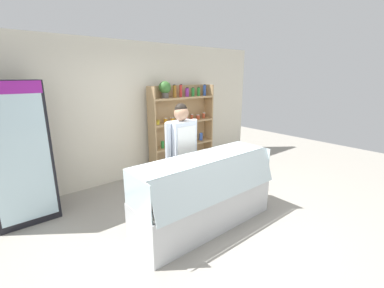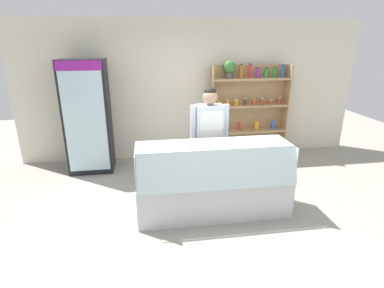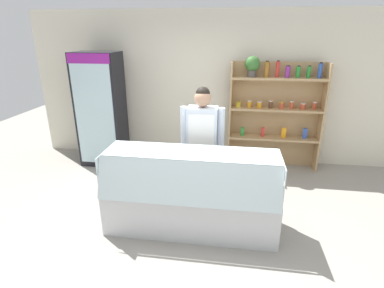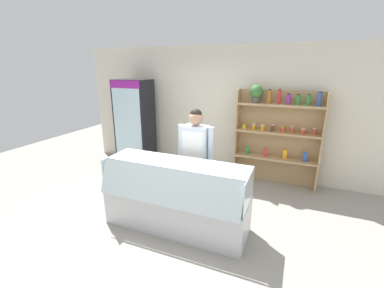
% 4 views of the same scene
% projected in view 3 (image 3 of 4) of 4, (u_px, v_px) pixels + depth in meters
% --- Properties ---
extents(ground_plane, '(12.00, 12.00, 0.00)m').
position_uv_depth(ground_plane, '(197.00, 226.00, 3.81)').
color(ground_plane, gray).
extents(back_wall, '(6.80, 0.10, 2.70)m').
position_uv_depth(back_wall, '(214.00, 88.00, 5.48)').
color(back_wall, silver).
rests_on(back_wall, ground).
extents(drinks_fridge, '(0.77, 0.56, 2.01)m').
position_uv_depth(drinks_fridge, '(101.00, 110.00, 5.36)').
color(drinks_fridge, black).
rests_on(drinks_fridge, ground).
extents(shelving_unit, '(1.57, 0.29, 1.95)m').
position_uv_depth(shelving_unit, '(273.00, 107.00, 5.17)').
color(shelving_unit, tan).
rests_on(shelving_unit, ground).
extents(deli_display_case, '(2.07, 0.72, 1.01)m').
position_uv_depth(deli_display_case, '(191.00, 205.00, 3.68)').
color(deli_display_case, silver).
rests_on(deli_display_case, ground).
extents(shop_clerk, '(0.58, 0.25, 1.67)m').
position_uv_depth(shop_clerk, '(202.00, 138.00, 3.99)').
color(shop_clerk, '#2D2D38').
rests_on(shop_clerk, ground).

